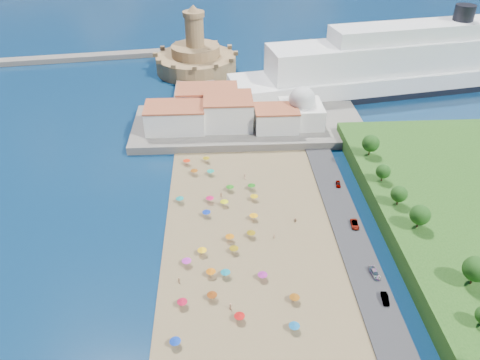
{
  "coord_description": "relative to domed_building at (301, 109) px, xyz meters",
  "views": [
    {
      "loc": [
        -2.31,
        -91.28,
        85.74
      ],
      "look_at": [
        4.0,
        25.0,
        8.0
      ],
      "focal_mm": 35.0,
      "sensor_mm": 36.0,
      "label": 1
    }
  ],
  "objects": [
    {
      "name": "ground",
      "position": [
        -30.0,
        -71.0,
        -8.97
      ],
      "size": [
        700.0,
        700.0,
        0.0
      ],
      "primitive_type": "plane",
      "color": "#071938",
      "rests_on": "ground"
    },
    {
      "name": "terrace",
      "position": [
        -20.0,
        2.0,
        -7.47
      ],
      "size": [
        90.0,
        36.0,
        3.0
      ],
      "primitive_type": "cube",
      "color": "#59544C",
      "rests_on": "ground"
    },
    {
      "name": "jetty",
      "position": [
        -42.0,
        37.0,
        -7.77
      ],
      "size": [
        18.0,
        70.0,
        2.4
      ],
      "primitive_type": "cube",
      "color": "#59544C",
      "rests_on": "ground"
    },
    {
      "name": "breakwater",
      "position": [
        -140.0,
        82.0,
        -7.67
      ],
      "size": [
        199.03,
        34.77,
        2.6
      ],
      "primitive_type": "cube",
      "rotation": [
        0.0,
        0.0,
        0.14
      ],
      "color": "#59544C",
      "rests_on": "ground"
    },
    {
      "name": "waterfront_buildings",
      "position": [
        -33.05,
        2.64,
        -1.1
      ],
      "size": [
        57.0,
        29.0,
        11.0
      ],
      "color": "silver",
      "rests_on": "terrace"
    },
    {
      "name": "domed_building",
      "position": [
        0.0,
        0.0,
        0.0
      ],
      "size": [
        16.0,
        16.0,
        15.0
      ],
      "color": "silver",
      "rests_on": "terrace"
    },
    {
      "name": "fortress",
      "position": [
        -42.0,
        67.0,
        -2.29
      ],
      "size": [
        40.0,
        40.0,
        32.4
      ],
      "color": "#A78353",
      "rests_on": "ground"
    },
    {
      "name": "cruise_ship",
      "position": [
        56.09,
        39.52,
        1.79
      ],
      "size": [
        167.95,
        54.08,
        36.35
      ],
      "color": "black",
      "rests_on": "ground"
    },
    {
      "name": "beach_parasols",
      "position": [
        -31.72,
        -81.97,
        -6.83
      ],
      "size": [
        32.17,
        117.86,
        2.2
      ],
      "color": "gray",
      "rests_on": "beach"
    },
    {
      "name": "beachgoers",
      "position": [
        -28.78,
        -81.54,
        -7.85
      ],
      "size": [
        37.95,
        94.65,
        1.89
      ],
      "color": "tan",
      "rests_on": "beach"
    },
    {
      "name": "parked_cars",
      "position": [
        6.0,
        -68.52,
        -7.63
      ],
      "size": [
        2.53,
        52.14,
        1.33
      ],
      "color": "gray",
      "rests_on": "promenade"
    },
    {
      "name": "hillside_trees",
      "position": [
        19.6,
        -78.49,
        1.15
      ],
      "size": [
        13.77,
        107.95,
        7.57
      ],
      "color": "#382314",
      "rests_on": "hillside"
    }
  ]
}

